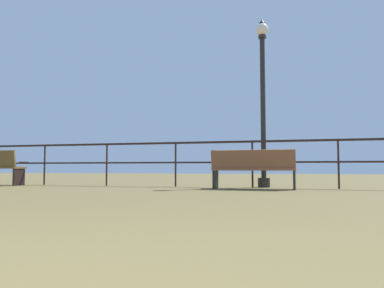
{
  "coord_description": "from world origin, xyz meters",
  "views": [
    {
      "loc": [
        0.94,
        -0.29,
        0.45
      ],
      "look_at": [
        -1.32,
        7.92,
        1.0
      ],
      "focal_mm": 34.86,
      "sensor_mm": 36.0,
      "label": 1
    }
  ],
  "objects": [
    {
      "name": "bench_near_left",
      "position": [
        0.08,
        7.76,
        0.48
      ],
      "size": [
        1.8,
        0.65,
        0.84
      ],
      "color": "brown",
      "rests_on": "ground_plane"
    },
    {
      "name": "lamppost_center",
      "position": [
        0.24,
        8.68,
        2.23
      ],
      "size": [
        0.31,
        0.31,
        4.06
      ],
      "color": "#272420",
      "rests_on": "ground_plane"
    },
    {
      "name": "pier_railing",
      "position": [
        0.0,
        8.42,
        0.8
      ],
      "size": [
        22.5,
        0.05,
        1.1
      ],
      "color": "black",
      "rests_on": "ground_plane"
    }
  ]
}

